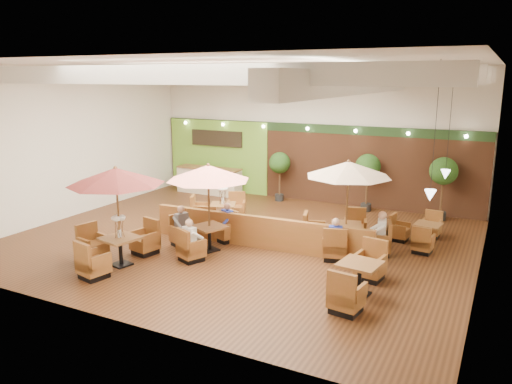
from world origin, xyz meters
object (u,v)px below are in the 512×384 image
Objects in this scene: service_counter at (209,181)px; diner_4 at (380,229)px; booth_divider at (258,232)px; table_1 at (207,188)px; topiary_1 at (368,169)px; table_3 at (217,211)px; table_2 at (348,189)px; table_5 at (419,234)px; topiary_2 at (443,174)px; diner_2 at (182,222)px; diner_0 at (191,235)px; diner_1 at (226,218)px; table_0 at (115,195)px; topiary_0 at (280,165)px; table_4 at (359,279)px; diner_3 at (335,234)px.

diner_4 is (8.67, -4.46, 0.20)m from service_counter.
booth_divider is 2.10m from table_1.
table_1 is 1.24× the size of topiary_1.
table_2 is at bearing -30.32° from table_3.
topiary_2 is at bearing 91.77° from table_5.
table_2 reaches higher than table_5.
diner_2 is 5.92m from diner_4.
diner_0 is at bearing -156.85° from table_2.
diner_1 is at bearing -135.44° from topiary_2.
table_2 is 3.89m from diner_1.
diner_2 is at bearing 85.73° from table_0.
table_1 is at bearing 108.46° from diner_2.
topiary_0 is 2.39× the size of diner_4.
table_3 is at bearing -149.56° from topiary_2.
table_5 is at bearing 55.86° from table_1.
table_3 is at bearing 144.36° from booth_divider.
booth_divider is at bearing 94.04° from diner_4.
table_1 is at bearing 108.24° from diner_0.
table_5 is at bearing 28.46° from booth_divider.
table_3 is at bearing -54.52° from service_counter.
diner_0 is at bearing -173.33° from table_4.
booth_divider is 2.52× the size of table_4.
table_4 is (4.92, -1.04, -1.52)m from table_1.
diner_4 reaches higher than service_counter.
booth_divider is 2.24m from diner_0.
diner_4 reaches higher than diner_0.
table_5 is 7.38m from diner_2.
topiary_1 reaches higher than diner_0.
topiary_2 is at bearing 72.15° from table_1.
booth_divider is 7.40m from topiary_2.
service_counter is 3.76× the size of diner_1.
table_4 reaches higher than table_5.
table_1 is at bearing 114.83° from diner_1.
diner_3 is (4.31, -5.66, -0.78)m from topiary_0.
diner_1 is (-5.49, -2.56, 0.44)m from table_5.
booth_divider is 2.35m from diner_2.
topiary_2 reaches higher than table_4.
table_3 is at bearing -165.04° from table_5.
table_0 is 9.90m from topiary_1.
service_counter is 9.86m from topiary_2.
table_1 reaches higher than diner_0.
diner_3 is at bearing -52.73° from topiary_0.
table_1 is (-1.23, -0.92, 1.43)m from booth_divider.
service_counter is 7.59m from booth_divider.
diner_2 reaches higher than diner_0.
table_0 reaches higher than diner_2.
table_3 is 6.84m from table_5.
diner_3 reaches higher than table_5.
topiary_1 reaches higher than table_5.
topiary_2 is (0.24, 3.08, 1.41)m from table_5.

